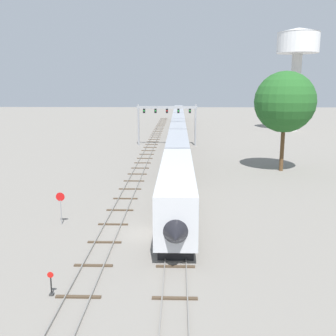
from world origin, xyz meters
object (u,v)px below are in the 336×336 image
at_px(trackside_tree_left, 285,102).
at_px(signal_gantry, 167,115).
at_px(water_tower, 298,49).
at_px(stop_sign, 61,204).
at_px(switch_stand, 51,287).
at_px(passenger_train, 178,128).

bearing_deg(trackside_tree_left, signal_gantry, 125.40).
distance_m(water_tower, trackside_tree_left, 55.05).
height_order(stop_sign, trackside_tree_left, trackside_tree_left).
bearing_deg(water_tower, switch_stand, -113.77).
xyz_separation_m(signal_gantry, water_tower, (33.11, 27.36, 15.25)).
distance_m(water_tower, switch_stand, 96.44).
bearing_deg(signal_gantry, stop_sign, -99.36).
relative_size(signal_gantry, stop_sign, 4.20).
distance_m(passenger_train, signal_gantry, 9.37).
height_order(signal_gantry, trackside_tree_left, trackside_tree_left).
xyz_separation_m(signal_gantry, trackside_tree_left, (17.05, -23.99, 3.59)).
relative_size(stop_sign, trackside_tree_left, 0.21).
distance_m(signal_gantry, trackside_tree_left, 29.64).
bearing_deg(trackside_tree_left, switch_stand, -122.16).
bearing_deg(stop_sign, trackside_tree_left, 42.89).
distance_m(stop_sign, trackside_tree_left, 34.73).
relative_size(water_tower, stop_sign, 9.23).
bearing_deg(water_tower, passenger_train, -148.43).
xyz_separation_m(stop_sign, trackside_tree_left, (24.80, 23.03, 7.81)).
bearing_deg(switch_stand, trackside_tree_left, 57.84).
xyz_separation_m(water_tower, trackside_tree_left, (-16.06, -51.35, -11.66)).
xyz_separation_m(passenger_train, switch_stand, (-7.10, -67.21, -2.09)).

